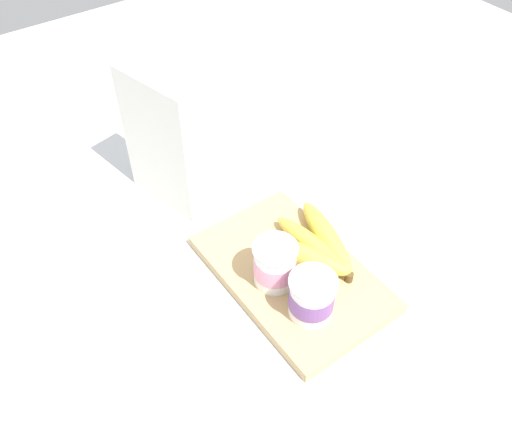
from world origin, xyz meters
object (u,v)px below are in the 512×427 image
at_px(yogurt_cup_back, 275,265).
at_px(yogurt_cup_front, 312,297).
at_px(cereal_box, 168,139).
at_px(cutting_board, 292,273).
at_px(banana_bunch, 316,246).

bearing_deg(yogurt_cup_back, yogurt_cup_front, -174.19).
bearing_deg(cereal_box, cutting_board, 177.53).
relative_size(cutting_board, yogurt_cup_back, 4.07).
distance_m(cereal_box, banana_bunch, 0.34).
relative_size(cereal_box, yogurt_cup_front, 3.44).
bearing_deg(yogurt_cup_front, banana_bunch, -44.22).
bearing_deg(cutting_board, yogurt_cup_back, 90.44).
xyz_separation_m(cutting_board, banana_bunch, (0.01, -0.06, 0.03)).
relative_size(yogurt_cup_front, banana_bunch, 0.43).
bearing_deg(banana_bunch, cutting_board, 95.46).
distance_m(cutting_board, yogurt_cup_front, 0.10).
height_order(cereal_box, yogurt_cup_back, cereal_box).
bearing_deg(yogurt_cup_front, cutting_board, -19.66).
xyz_separation_m(yogurt_cup_front, yogurt_cup_back, (0.09, 0.01, 0.00)).
height_order(cereal_box, yogurt_cup_front, cereal_box).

